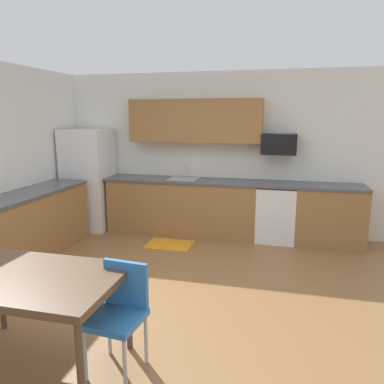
{
  "coord_description": "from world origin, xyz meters",
  "views": [
    {
      "loc": [
        1.14,
        -3.61,
        1.97
      ],
      "look_at": [
        0.0,
        1.0,
        1.0
      ],
      "focal_mm": 34.65,
      "sensor_mm": 36.0,
      "label": 1
    }
  ],
  "objects_px": {
    "microwave": "(279,144)",
    "chair_near_table": "(120,308)",
    "refrigerator": "(89,179)",
    "oven_range": "(276,213)",
    "dining_table": "(30,283)"
  },
  "relations": [
    {
      "from": "oven_range",
      "to": "microwave",
      "type": "height_order",
      "value": "microwave"
    },
    {
      "from": "dining_table",
      "to": "chair_near_table",
      "type": "xyz_separation_m",
      "value": [
        0.67,
        0.16,
        -0.21
      ]
    },
    {
      "from": "oven_range",
      "to": "dining_table",
      "type": "distance_m",
      "value": 4.06
    },
    {
      "from": "refrigerator",
      "to": "oven_range",
      "type": "xyz_separation_m",
      "value": [
        3.24,
        0.08,
        -0.42
      ]
    },
    {
      "from": "oven_range",
      "to": "dining_table",
      "type": "height_order",
      "value": "oven_range"
    },
    {
      "from": "oven_range",
      "to": "dining_table",
      "type": "relative_size",
      "value": 0.65
    },
    {
      "from": "refrigerator",
      "to": "oven_range",
      "type": "distance_m",
      "value": 3.27
    },
    {
      "from": "microwave",
      "to": "chair_near_table",
      "type": "relative_size",
      "value": 0.64
    },
    {
      "from": "refrigerator",
      "to": "oven_range",
      "type": "relative_size",
      "value": 1.93
    },
    {
      "from": "refrigerator",
      "to": "dining_table",
      "type": "distance_m",
      "value": 3.85
    },
    {
      "from": "microwave",
      "to": "dining_table",
      "type": "height_order",
      "value": "microwave"
    },
    {
      "from": "refrigerator",
      "to": "microwave",
      "type": "relative_size",
      "value": 3.25
    },
    {
      "from": "refrigerator",
      "to": "oven_range",
      "type": "height_order",
      "value": "refrigerator"
    },
    {
      "from": "oven_range",
      "to": "microwave",
      "type": "distance_m",
      "value": 1.09
    },
    {
      "from": "oven_range",
      "to": "chair_near_table",
      "type": "relative_size",
      "value": 1.07
    }
  ]
}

